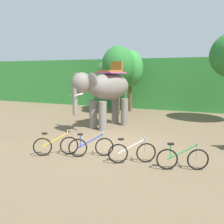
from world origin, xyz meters
TOP-DOWN VIEW (x-y plane):
  - ground_plane at (0.00, 0.00)m, footprint 80.00×80.00m
  - foliage_hedge at (0.00, 13.79)m, footprint 36.00×6.00m
  - tree_right at (-3.34, 9.15)m, footprint 2.80×2.80m
  - tree_center_left at (-2.38, 7.50)m, footprint 2.42×2.42m
  - tree_left at (-2.00, 9.22)m, footprint 2.05×2.05m
  - elephant at (-1.46, 3.05)m, footprint 2.88×4.20m
  - bike_yellow at (-1.29, -1.98)m, footprint 1.47×0.95m
  - bike_blue at (0.03, -1.59)m, footprint 1.51×0.90m
  - bike_white at (1.66, -1.63)m, footprint 1.53×0.88m
  - bike_green at (3.37, -1.59)m, footprint 1.62×0.74m

SIDE VIEW (x-z plane):
  - ground_plane at x=0.00m, z-range 0.00..0.00m
  - bike_yellow at x=-1.29m, z-range -0.07..0.85m
  - bike_blue at x=0.03m, z-range -0.07..0.85m
  - bike_white at x=1.66m, z-range -0.07..0.85m
  - bike_green at x=3.37m, z-range -0.07..0.85m
  - foliage_hedge at x=0.00m, z-range 0.00..4.30m
  - elephant at x=-1.46m, z-range 0.31..4.09m
  - tree_right at x=-3.34m, z-range 1.10..5.43m
  - tree_left at x=-2.00m, z-range 0.98..5.86m
  - tree_center_left at x=-2.38m, z-range 1.06..6.12m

